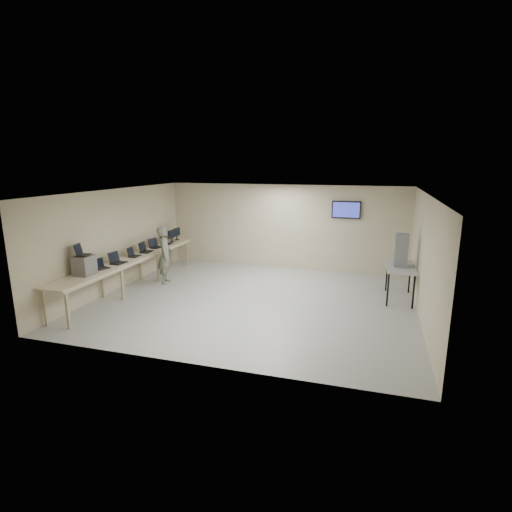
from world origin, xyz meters
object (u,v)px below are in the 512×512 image
(workbench, at_px, (131,260))
(equipment_box, at_px, (84,265))
(soldier, at_px, (165,255))
(side_table, at_px, (401,269))

(workbench, xyz_separation_m, equipment_box, (-0.06, -1.80, 0.31))
(equipment_box, distance_m, soldier, 2.70)
(soldier, bearing_deg, workbench, 121.45)
(soldier, bearing_deg, equipment_box, 144.05)
(equipment_box, bearing_deg, soldier, 74.30)
(soldier, relative_size, side_table, 1.14)
(workbench, relative_size, equipment_box, 12.93)
(workbench, relative_size, side_table, 4.02)
(equipment_box, relative_size, side_table, 0.31)
(equipment_box, xyz_separation_m, side_table, (7.25, 3.02, -0.31))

